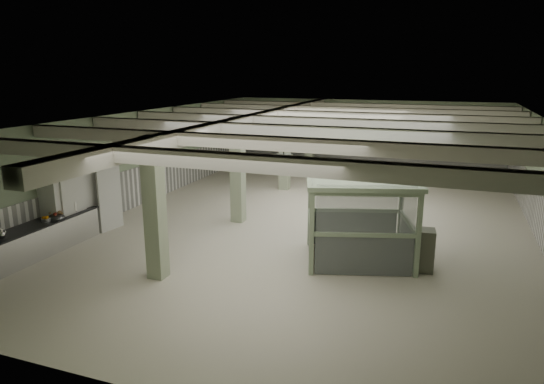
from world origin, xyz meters
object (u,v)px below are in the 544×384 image
(guard_booth, at_px, (360,203))
(walkin_cooler, at_px, (79,199))
(filing_cabinet, at_px, (427,250))
(prep_counter, at_px, (29,243))

(guard_booth, bearing_deg, walkin_cooler, 169.13)
(filing_cabinet, bearing_deg, walkin_cooler, 177.95)
(prep_counter, bearing_deg, guard_booth, 19.71)
(prep_counter, xyz_separation_m, walkin_cooler, (-0.08, 2.18, 0.72))
(prep_counter, height_order, guard_booth, guard_booth)
(prep_counter, xyz_separation_m, filing_cabinet, (10.39, 2.91, 0.10))
(guard_booth, relative_size, filing_cabinet, 3.10)
(guard_booth, distance_m, filing_cabinet, 2.09)
(prep_counter, height_order, filing_cabinet, filing_cabinet)
(prep_counter, xyz_separation_m, guard_booth, (8.59, 3.08, 1.16))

